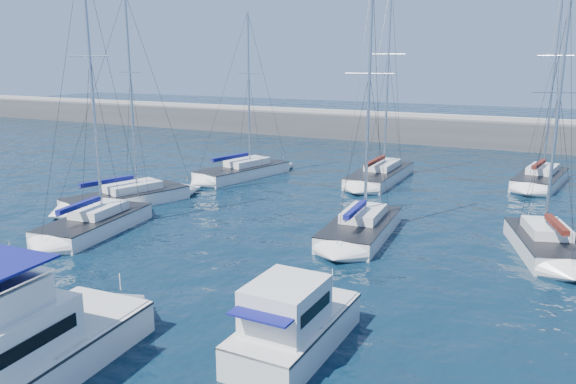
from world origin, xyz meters
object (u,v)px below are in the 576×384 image
at_px(sailboat_mid_a, 127,198).
at_px(sailboat_back_a, 243,171).
at_px(sailboat_back_b, 380,174).
at_px(sailboat_back_c, 541,178).
at_px(motor_yacht_stbd_outer, 292,327).
at_px(sailboat_mid_b, 95,223).
at_px(sailboat_mid_d, 361,228).
at_px(sailboat_mid_e, 547,244).
at_px(motor_yacht_stbd_inner, 19,350).

height_order(sailboat_mid_a, sailboat_back_a, sailboat_mid_a).
distance_m(sailboat_mid_a, sailboat_back_b, 20.78).
height_order(sailboat_mid_a, sailboat_back_c, sailboat_back_c).
height_order(motor_yacht_stbd_outer, sailboat_mid_b, sailboat_mid_b).
xyz_separation_m(motor_yacht_stbd_outer, sailboat_back_a, (-16.72, 25.01, -0.43)).
xyz_separation_m(sailboat_mid_d, sailboat_mid_e, (9.84, 1.55, -0.00)).
distance_m(sailboat_mid_d, sailboat_mid_e, 9.96).
height_order(motor_yacht_stbd_outer, sailboat_back_a, sailboat_back_a).
bearing_deg(sailboat_mid_d, sailboat_back_c, 62.12).
xyz_separation_m(sailboat_mid_e, sailboat_back_c, (-1.04, 17.75, 0.03)).
distance_m(sailboat_mid_d, sailboat_back_a, 18.51).
relative_size(motor_yacht_stbd_inner, motor_yacht_stbd_outer, 1.38).
relative_size(motor_yacht_stbd_inner, sailboat_back_a, 0.60).
bearing_deg(sailboat_mid_e, sailboat_mid_a, 167.45).
xyz_separation_m(sailboat_mid_a, sailboat_back_b, (13.66, 15.65, 0.01)).
height_order(sailboat_back_b, sailboat_back_c, sailboat_back_b).
relative_size(sailboat_mid_d, sailboat_back_b, 0.89).
xyz_separation_m(motor_yacht_stbd_inner, motor_yacht_stbd_outer, (6.99, 5.53, -0.19)).
distance_m(sailboat_mid_b, sailboat_mid_d, 15.81).
bearing_deg(sailboat_mid_e, sailboat_back_a, 141.30).
relative_size(sailboat_mid_b, sailboat_back_c, 0.99).
distance_m(sailboat_mid_b, sailboat_back_a, 17.50).
bearing_deg(sailboat_back_b, sailboat_mid_e, -45.05).
bearing_deg(motor_yacht_stbd_inner, sailboat_mid_a, 119.87).
bearing_deg(sailboat_mid_e, sailboat_back_c, 76.47).
relative_size(motor_yacht_stbd_inner, sailboat_mid_e, 0.63).
bearing_deg(sailboat_back_a, sailboat_mid_a, -86.68).
bearing_deg(motor_yacht_stbd_outer, sailboat_mid_d, 100.12).
bearing_deg(sailboat_mid_b, sailboat_back_c, 40.67).
bearing_deg(sailboat_mid_b, sailboat_mid_d, 16.12).
bearing_deg(sailboat_mid_d, motor_yacht_stbd_inner, -107.66).
bearing_deg(sailboat_back_b, motor_yacht_stbd_inner, -91.75).
height_order(sailboat_back_a, sailboat_back_c, sailboat_back_c).
bearing_deg(sailboat_mid_b, sailboat_mid_a, 107.41).
height_order(motor_yacht_stbd_outer, sailboat_back_b, sailboat_back_b).
xyz_separation_m(sailboat_mid_d, sailboat_back_b, (-3.44, 15.17, 0.00)).
distance_m(motor_yacht_stbd_inner, sailboat_mid_b, 16.25).
bearing_deg(sailboat_back_c, sailboat_mid_b, -124.02).
relative_size(sailboat_mid_a, sailboat_back_a, 1.04).
relative_size(motor_yacht_stbd_outer, sailboat_back_c, 0.37).
bearing_deg(motor_yacht_stbd_outer, sailboat_mid_b, 157.12).
height_order(motor_yacht_stbd_outer, sailboat_mid_a, sailboat_mid_a).
bearing_deg(sailboat_mid_a, sailboat_back_b, 67.78).
height_order(motor_yacht_stbd_inner, sailboat_back_a, sailboat_back_a).
bearing_deg(sailboat_mid_b, sailboat_back_a, 83.43).
relative_size(motor_yacht_stbd_inner, sailboat_mid_a, 0.58).
bearing_deg(sailboat_mid_d, sailboat_mid_a, 178.26).
bearing_deg(sailboat_back_a, sailboat_mid_b, -74.64).
relative_size(motor_yacht_stbd_outer, sailboat_back_a, 0.43).
relative_size(sailboat_mid_b, sailboat_mid_e, 1.23).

